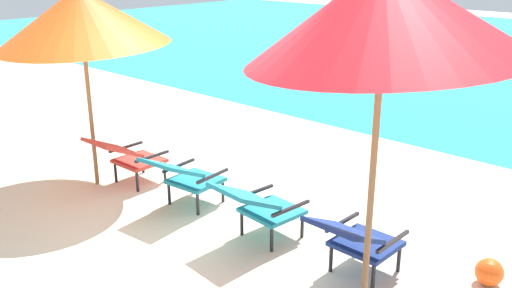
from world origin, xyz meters
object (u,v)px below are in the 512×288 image
object	(u,v)px
swim_buoy	(421,74)
lounge_chair_near_right	(259,205)
beach_umbrella_left	(81,17)
lounge_chair_near_left	(184,175)
beach_ball	(489,272)
lounge_chair_far_right	(356,238)
lounge_chair_far_left	(127,155)
beach_umbrella_right	(385,12)

from	to	relation	value
swim_buoy	lounge_chair_near_right	distance (m)	8.39
swim_buoy	beach_umbrella_left	world-z (taller)	beach_umbrella_left
swim_buoy	lounge_chair_near_left	size ratio (longest dim) A/B	1.74
beach_ball	lounge_chair_far_right	bearing A→B (deg)	-141.92
swim_buoy	lounge_chair_far_left	world-z (taller)	lounge_chair_far_left
lounge_chair_far_left	lounge_chair_near_left	xyz separation A→B (m)	(1.00, 0.05, 0.00)
swim_buoy	beach_umbrella_right	distance (m)	9.42
beach_umbrella_right	beach_umbrella_left	bearing A→B (deg)	179.42
swim_buoy	beach_ball	world-z (taller)	beach_ball
beach_ball	lounge_chair_near_right	bearing A→B (deg)	-158.51
lounge_chair_far_left	lounge_chair_far_right	bearing A→B (deg)	1.89
beach_umbrella_left	beach_umbrella_right	world-z (taller)	beach_umbrella_right
beach_umbrella_left	lounge_chair_near_right	bearing A→B (deg)	6.21
lounge_chair_far_left	beach_umbrella_right	xyz separation A→B (m)	(3.50, -0.26, 1.94)
lounge_chair_far_left	beach_ball	bearing A→B (deg)	11.32
beach_umbrella_left	beach_ball	bearing A→B (deg)	13.25
beach_umbrella_right	lounge_chair_near_right	bearing A→B (deg)	167.54
lounge_chair_far_left	lounge_chair_near_right	world-z (taller)	same
lounge_chair_far_left	swim_buoy	bearing A→B (deg)	91.61
lounge_chair_near_left	beach_umbrella_left	world-z (taller)	beach_umbrella_left
beach_umbrella_right	beach_ball	world-z (taller)	beach_umbrella_right
lounge_chair_far_left	beach_umbrella_left	distance (m)	1.68
lounge_chair_near_right	beach_umbrella_right	xyz separation A→B (m)	(1.39, -0.31, 1.94)
lounge_chair_far_left	beach_ball	size ratio (longest dim) A/B	3.64
beach_umbrella_left	beach_umbrella_right	bearing A→B (deg)	-0.58
beach_ball	lounge_chair_far_left	bearing A→B (deg)	-168.68
beach_umbrella_right	beach_ball	size ratio (longest dim) A/B	11.34
lounge_chair_far_right	beach_umbrella_left	world-z (taller)	beach_umbrella_left
swim_buoy	beach_umbrella_left	xyz separation A→B (m)	(-0.12, -8.32, 1.93)
lounge_chair_far_right	beach_umbrella_right	world-z (taller)	beach_umbrella_right
beach_umbrella_right	lounge_chair_far_left	bearing A→B (deg)	175.67
swim_buoy	beach_umbrella_left	bearing A→B (deg)	-90.83
lounge_chair_far_left	beach_umbrella_right	world-z (taller)	beach_umbrella_right
lounge_chair_near_right	beach_ball	distance (m)	2.13
swim_buoy	beach_umbrella_right	size ratio (longest dim) A/B	0.58
lounge_chair_far_right	lounge_chair_near_left	bearing A→B (deg)	-178.54
lounge_chair_far_right	beach_umbrella_left	size ratio (longest dim) A/B	0.36
swim_buoy	lounge_chair_near_left	distance (m)	8.14
lounge_chair_far_left	lounge_chair_near_right	xyz separation A→B (m)	(2.11, 0.04, 0.00)
swim_buoy	beach_umbrella_right	world-z (taller)	beach_umbrella_right
lounge_chair_near_right	lounge_chair_far_left	bearing A→B (deg)	-178.87
lounge_chair_near_left	beach_umbrella_left	size ratio (longest dim) A/B	0.38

